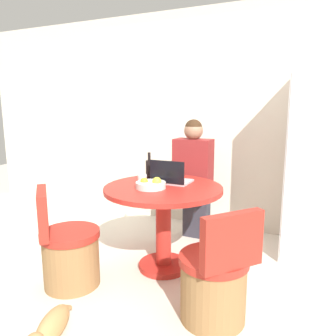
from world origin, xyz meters
TOP-DOWN VIEW (x-y plane):
  - ground_plane at (0.00, 0.00)m, footprint 12.00×12.00m
  - wall_back at (0.00, 1.42)m, footprint 7.00×0.06m
  - refrigerator at (1.33, 1.02)m, footprint 0.70×0.72m
  - dining_table at (0.02, 0.14)m, footprint 1.05×1.05m
  - chair_near_right_corner at (0.67, -0.39)m, footprint 0.56×0.55m
  - chair_near_left_corner at (-0.57, -0.45)m, footprint 0.56×0.56m
  - person_seated at (0.04, 0.89)m, footprint 0.40×0.37m
  - laptop at (0.03, 0.29)m, footprint 0.33×0.26m
  - fruit_bowl at (-0.05, 0.04)m, footprint 0.26×0.26m
  - coffee_cup at (-0.20, 0.16)m, footprint 0.08×0.08m
  - bottle at (-0.21, 0.30)m, footprint 0.07×0.07m
  - cat at (-0.22, -1.03)m, footprint 0.22×0.49m

SIDE VIEW (x-z plane):
  - ground_plane at x=0.00m, z-range 0.00..0.00m
  - cat at x=-0.22m, z-range 0.01..0.19m
  - chair_near_right_corner at x=0.67m, z-range -0.14..0.70m
  - chair_near_left_corner at x=-0.57m, z-range -0.14..0.70m
  - dining_table at x=0.02m, z-range 0.19..0.96m
  - person_seated at x=0.04m, z-range 0.06..1.41m
  - fruit_bowl at x=-0.05m, z-range 0.76..0.86m
  - coffee_cup at x=-0.20m, z-range 0.78..0.86m
  - laptop at x=0.03m, z-range 0.71..0.93m
  - bottle at x=-0.21m, z-range 0.75..1.02m
  - refrigerator at x=1.33m, z-range 0.00..1.83m
  - wall_back at x=0.00m, z-range 0.00..2.60m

